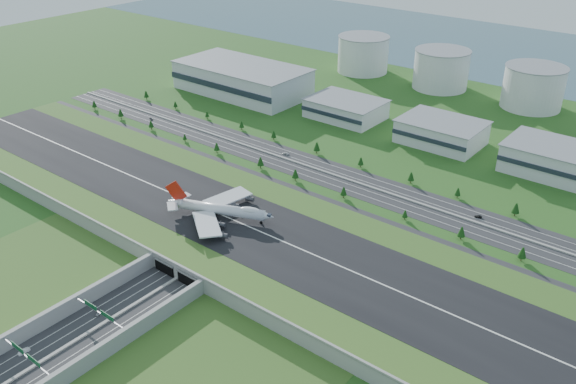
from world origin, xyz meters
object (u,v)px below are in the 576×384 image
Objects in this scene: car_1 at (24,351)px; car_7 at (285,153)px; car_2 at (153,311)px; car_4 at (151,119)px; car_5 at (478,217)px; car_0 at (99,313)px; boeing_747 at (220,209)px; fuel_tank_a at (363,54)px.

car_1 is 230.90m from car_7.
car_2 reaches higher than car_1.
car_2 is at bearing -106.43° from car_4.
car_1 is 56.00m from car_2.
car_0 is at bearing -49.65° from car_5.
boeing_747 is 78.00m from car_2.
car_0 is 197.24m from car_7.
car_2 is (18.62, 16.29, 0.08)m from car_0.
car_7 is at bearing -53.12° from car_2.
car_7 is at bearing 87.03° from boeing_747.
car_1 is at bearing -110.25° from boeing_747.
car_1 is 1.08× the size of car_4.
car_0 is at bearing -74.28° from fuel_tank_a.
fuel_tank_a is 11.72× the size of car_5.
car_0 reaches higher than car_5.
car_4 is 0.83× the size of car_7.
car_2 is at bearing 27.18° from car_0.
boeing_747 is (104.58, -312.58, -3.87)m from fuel_tank_a.
boeing_747 is at bearing -71.50° from fuel_tank_a.
car_7 is (67.97, -208.92, -16.57)m from fuel_tank_a.
fuel_tank_a is 416.89m from car_0.
car_1 is at bearing 6.01° from car_7.
boeing_747 is 14.16× the size of car_5.
boeing_747 is at bearing 15.16° from car_7.
fuel_tank_a is 406.87m from car_2.
car_2 is (22.21, 51.41, 0.00)m from car_1.
fuel_tank_a is at bearing -54.12° from car_2.
car_4 is at bearing -105.39° from fuel_tank_a.
car_5 is 144.78m from car_7.
fuel_tank_a reaches higher than car_4.
car_1 is at bearing 83.65° from car_2.
fuel_tank_a reaches higher than car_5.
car_0 is 0.79× the size of car_7.
car_5 is 0.76× the size of car_7.
car_0 is (112.85, -400.98, -16.63)m from fuel_tank_a.
car_4 is at bearing -22.88° from car_2.
car_2 reaches higher than car_4.
car_1 is at bearing -117.78° from car_4.
car_0 is 216.86m from car_5.
car_4 is (-61.48, -223.41, -16.59)m from fuel_tank_a.
boeing_747 is 89.70m from car_0.
car_0 is 35.30m from car_1.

